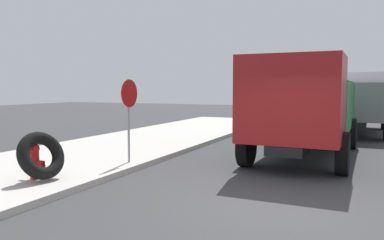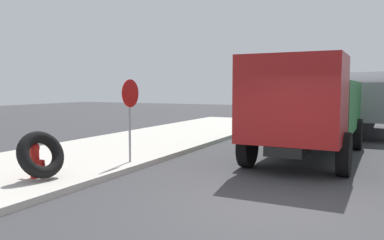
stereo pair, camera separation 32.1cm
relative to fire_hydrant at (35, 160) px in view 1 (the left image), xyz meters
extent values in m
plane|color=#38383A|center=(0.62, -5.24, -0.58)|extent=(80.00, 80.00, 0.00)
cube|color=#BCB7AD|center=(0.62, 1.26, -0.51)|extent=(36.00, 5.00, 0.15)
cylinder|color=red|center=(0.00, 0.01, -0.11)|extent=(0.20, 0.20, 0.63)
sphere|color=red|center=(0.00, 0.01, 0.26)|extent=(0.23, 0.23, 0.23)
cylinder|color=red|center=(0.00, -0.18, -0.04)|extent=(0.09, 0.16, 0.09)
cylinder|color=red|center=(0.00, 0.19, -0.04)|extent=(0.09, 0.16, 0.09)
cylinder|color=red|center=(0.00, -0.18, -0.11)|extent=(0.11, 0.16, 0.11)
torus|color=black|center=(-0.03, -0.22, 0.13)|extent=(1.21, 0.90, 1.11)
cylinder|color=gray|center=(2.52, -0.81, 0.70)|extent=(0.06, 0.06, 2.27)
cylinder|color=red|center=(2.52, -0.85, 1.46)|extent=(0.76, 0.02, 0.76)
cube|color=#237033|center=(7.36, -5.02, 1.02)|extent=(4.84, 2.58, 1.60)
cube|color=maroon|center=(3.77, -4.96, 1.32)|extent=(2.04, 2.53, 2.20)
cube|color=black|center=(6.26, -5.00, 0.09)|extent=(7.01, 1.02, 0.24)
cylinder|color=black|center=(3.94, -6.21, -0.03)|extent=(1.11, 0.32, 1.10)
cylinder|color=black|center=(3.99, -3.71, -0.03)|extent=(1.11, 0.32, 1.10)
cylinder|color=black|center=(8.54, -6.29, -0.03)|extent=(1.11, 0.32, 1.10)
cylinder|color=black|center=(8.59, -3.79, -0.03)|extent=(1.11, 0.32, 1.10)
cube|color=slate|center=(12.77, -6.35, 1.02)|extent=(4.84, 2.59, 1.60)
cube|color=silver|center=(16.37, -6.42, 1.32)|extent=(2.05, 2.54, 2.20)
cube|color=black|center=(13.87, -6.37, 0.09)|extent=(7.02, 1.03, 0.24)
cylinder|color=black|center=(16.19, -5.16, -0.03)|extent=(1.11, 0.32, 1.10)
cylinder|color=black|center=(16.14, -7.66, -0.03)|extent=(1.11, 0.32, 1.10)
cylinder|color=black|center=(11.59, -5.08, -0.03)|extent=(1.11, 0.32, 1.10)
camera|label=1|loc=(-6.24, -6.66, 1.61)|focal=35.83mm
camera|label=2|loc=(-6.11, -6.95, 1.61)|focal=35.83mm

